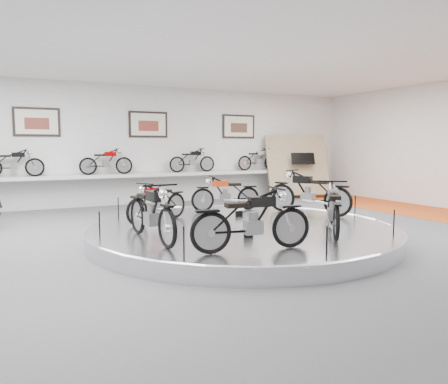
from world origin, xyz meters
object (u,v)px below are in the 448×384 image
shelf (151,175)px  bike_c (157,202)px  bike_e (252,220)px  bike_b (226,193)px  display_platform (243,233)px  bike_a (309,192)px  bike_d (151,212)px  bike_f (333,208)px

shelf → bike_c: size_ratio=7.29×
bike_c → bike_e: bike_e is taller
bike_b → bike_e: 4.37m
display_platform → bike_a: bearing=16.1°
bike_b → bike_e: (-1.59, -4.07, 0.05)m
shelf → bike_c: bearing=-105.8°
display_platform → bike_d: size_ratio=3.62×
display_platform → shelf: 6.46m
bike_d → bike_f: 3.40m
bike_d → bike_f: bearing=69.4°
display_platform → bike_f: (1.10, -1.53, 0.65)m
shelf → bike_a: 6.17m
display_platform → bike_b: size_ratio=4.12×
display_platform → bike_e: size_ratio=3.72×
bike_e → bike_b: bearing=77.0°
shelf → bike_d: (-2.16, -6.97, -0.18)m
bike_a → bike_b: 2.11m
bike_d → display_platform: bearing=100.6°
display_platform → bike_c: (-1.45, 1.30, 0.59)m
display_platform → bike_c: bearing=138.0°
shelf → bike_d: bearing=-107.2°
bike_b → bike_f: bike_f is taller
shelf → bike_e: (-0.95, -8.41, -0.19)m
bike_a → shelf: bearing=-7.8°
bike_b → bike_c: (-2.08, -0.76, -0.01)m
bike_b → bike_c: bike_b is taller
bike_b → bike_e: bearing=77.9°
bike_a → bike_e: bike_a is taller
bike_a → bike_f: size_ratio=1.10×
display_platform → bike_b: (0.64, 2.06, 0.61)m
bike_b → shelf: bearing=-72.3°
bike_c → bike_f: bike_f is taller
bike_b → bike_f: bearing=106.6°
bike_c → bike_d: (-0.71, -1.87, 0.08)m
display_platform → shelf: size_ratio=0.58×
display_platform → bike_a: bike_a is taller
bike_b → bike_f: size_ratio=0.92×
bike_a → bike_e: 4.10m
bike_d → shelf: bearing=158.6°
bike_d → bike_a: bearing=101.3°
shelf → bike_c: 5.31m
bike_c → bike_e: size_ratio=0.88×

